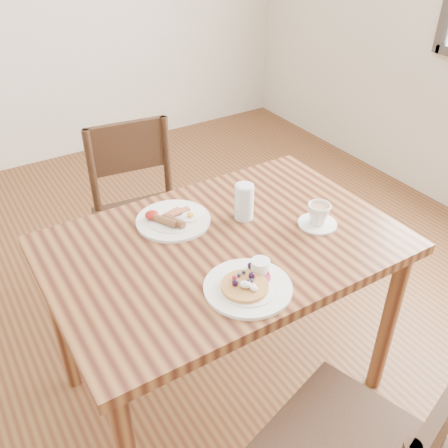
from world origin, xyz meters
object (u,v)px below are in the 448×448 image
(pancake_plate, at_px, (249,284))
(dining_table, at_px, (224,263))
(chair_far, at_px, (142,210))
(water_glass, at_px, (244,202))
(teacup_saucer, at_px, (318,216))
(breakfast_plate, at_px, (172,220))

(pancake_plate, bearing_deg, dining_table, 75.15)
(dining_table, bearing_deg, chair_far, 91.09)
(chair_far, height_order, pancake_plate, chair_far)
(dining_table, distance_m, water_glass, 0.23)
(water_glass, bearing_deg, teacup_saucer, -42.28)
(dining_table, height_order, breakfast_plate, breakfast_plate)
(chair_far, relative_size, breakfast_plate, 3.26)
(pancake_plate, relative_size, breakfast_plate, 1.00)
(chair_far, xyz_separation_m, teacup_saucer, (0.35, -0.81, 0.29))
(pancake_plate, xyz_separation_m, water_glass, (0.20, 0.33, 0.05))
(breakfast_plate, height_order, water_glass, water_glass)
(dining_table, relative_size, pancake_plate, 4.44)
(dining_table, height_order, chair_far, chair_far)
(teacup_saucer, bearing_deg, chair_far, 113.50)
(breakfast_plate, xyz_separation_m, water_glass, (0.24, -0.11, 0.06))
(water_glass, bearing_deg, chair_far, 103.70)
(dining_table, height_order, pancake_plate, pancake_plate)
(breakfast_plate, bearing_deg, chair_far, 80.70)
(teacup_saucer, bearing_deg, water_glass, 137.72)
(chair_far, height_order, teacup_saucer, chair_far)
(dining_table, relative_size, breakfast_plate, 4.44)
(pancake_plate, bearing_deg, chair_far, 86.93)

